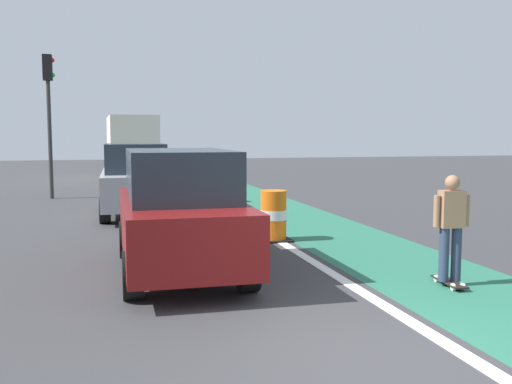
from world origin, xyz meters
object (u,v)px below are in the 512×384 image
object	(u,v)px
skateboarder_on_lane	(451,227)
parked_suv_nearest	(179,211)
traffic_barrel_back	(212,187)
delivery_truck_down_block	(131,143)
traffic_barrel_mid	(234,200)
traffic_barrel_front	(273,216)
traffic_light_corner	(49,100)
parked_suv_second	(135,179)

from	to	relation	value
skateboarder_on_lane	parked_suv_nearest	size ratio (longest dim) A/B	0.37
traffic_barrel_back	delivery_truck_down_block	size ratio (longest dim) A/B	0.14
traffic_barrel_mid	traffic_barrel_front	bearing A→B (deg)	-87.15
delivery_truck_down_block	traffic_barrel_mid	bearing A→B (deg)	-82.80
traffic_barrel_front	traffic_barrel_mid	xyz separation A→B (m)	(-0.16, 3.21, 0.00)
traffic_barrel_back	traffic_light_corner	distance (m)	6.68
parked_suv_second	delivery_truck_down_block	world-z (taller)	delivery_truck_down_block
skateboarder_on_lane	parked_suv_second	world-z (taller)	parked_suv_second
skateboarder_on_lane	traffic_barrel_front	world-z (taller)	skateboarder_on_lane
traffic_barrel_front	traffic_light_corner	bearing A→B (deg)	118.47
skateboarder_on_lane	traffic_barrel_mid	xyz separation A→B (m)	(-1.68, 7.52, -0.38)
delivery_truck_down_block	traffic_barrel_front	bearing A→B (deg)	-83.51
skateboarder_on_lane	traffic_barrel_front	bearing A→B (deg)	109.41
parked_suv_nearest	delivery_truck_down_block	xyz separation A→B (m)	(0.11, 21.91, 0.81)
parked_suv_nearest	traffic_barrel_back	xyz separation A→B (m)	(2.28, 9.69, -0.50)
skateboarder_on_lane	traffic_barrel_mid	bearing A→B (deg)	102.59
skateboarder_on_lane	traffic_light_corner	bearing A→B (deg)	115.87
traffic_barrel_front	traffic_barrel_mid	distance (m)	3.21
parked_suv_second	traffic_barrel_front	xyz separation A→B (m)	(2.69, -4.84, -0.50)
traffic_barrel_mid	traffic_light_corner	bearing A→B (deg)	127.82
delivery_truck_down_block	parked_suv_second	bearing A→B (deg)	-91.86
skateboarder_on_lane	traffic_light_corner	xyz separation A→B (m)	(-6.92, 14.27, 2.59)
traffic_light_corner	delivery_truck_down_block	bearing A→B (deg)	71.54
traffic_barrel_mid	delivery_truck_down_block	world-z (taller)	delivery_truck_down_block
parked_suv_nearest	traffic_barrel_mid	size ratio (longest dim) A/B	4.23
skateboarder_on_lane	parked_suv_second	bearing A→B (deg)	114.72
parked_suv_second	traffic_light_corner	bearing A→B (deg)	117.87
skateboarder_on_lane	parked_suv_second	size ratio (longest dim) A/B	0.36
skateboarder_on_lane	parked_suv_nearest	xyz separation A→B (m)	(-3.85, 1.91, 0.12)
traffic_barrel_mid	traffic_light_corner	distance (m)	9.05
parked_suv_second	traffic_barrel_mid	xyz separation A→B (m)	(2.53, -1.63, -0.50)
parked_suv_second	traffic_barrel_mid	bearing A→B (deg)	-32.76
skateboarder_on_lane	delivery_truck_down_block	size ratio (longest dim) A/B	0.22
parked_suv_nearest	traffic_barrel_back	size ratio (longest dim) A/B	4.23
traffic_barrel_front	parked_suv_second	bearing A→B (deg)	119.10
traffic_barrel_front	traffic_light_corner	xyz separation A→B (m)	(-5.40, 9.96, 2.97)
skateboarder_on_lane	parked_suv_nearest	bearing A→B (deg)	153.63
traffic_barrel_back	traffic_barrel_mid	bearing A→B (deg)	-91.60
delivery_truck_down_block	traffic_barrel_back	bearing A→B (deg)	-79.92
traffic_barrel_mid	delivery_truck_down_block	distance (m)	16.47
skateboarder_on_lane	traffic_barrel_back	distance (m)	11.71
skateboarder_on_lane	parked_suv_second	distance (m)	10.07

